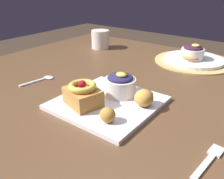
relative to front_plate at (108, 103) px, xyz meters
The scene contains 13 objects.
dining_table 0.20m from the front_plate, 68.67° to the left, with size 1.50×1.06×0.73m.
woven_placemat 0.53m from the front_plate, 83.75° to the left, with size 0.33×0.33×0.01m, color tan.
front_plate is the anchor object (origin of this frame).
cake_slice 0.08m from the front_plate, 125.70° to the right, with size 0.11×0.10×0.07m.
berry_ramekin 0.07m from the front_plate, 85.27° to the left, with size 0.09×0.09×0.07m.
fritter_front 0.11m from the front_plate, 21.44° to the left, with size 0.05×0.05×0.05m, color gold.
fritter_middle 0.11m from the front_plate, 52.45° to the right, with size 0.04×0.04×0.04m, color #BC7F38.
back_plate 0.53m from the front_plate, 83.75° to the left, with size 0.25×0.25×0.01m, color white.
back_ramekin 0.51m from the front_plate, 83.79° to the left, with size 0.09×0.09×0.07m.
back_pastry 0.49m from the front_plate, 83.26° to the left, with size 0.07×0.07×0.03m, color #B77F3D.
fork 0.31m from the front_plate, 11.20° to the right, with size 0.03×0.13×0.00m.
spoon 0.30m from the front_plate, behind, with size 0.04×0.13×0.00m.
coffee_mug 0.61m from the front_plate, 131.45° to the left, with size 0.09×0.09×0.09m, color silver.
Camera 1 is at (0.30, -0.64, 1.06)m, focal length 38.32 mm.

